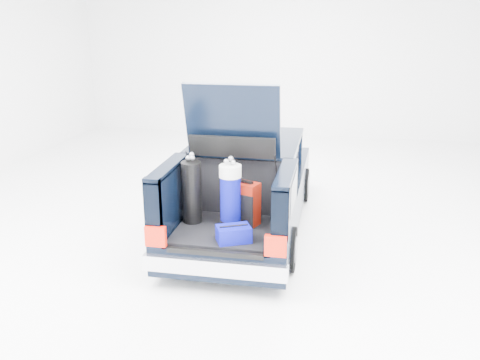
% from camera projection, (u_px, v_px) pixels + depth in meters
% --- Properties ---
extents(ground, '(14.00, 14.00, 0.00)m').
position_uv_depth(ground, '(246.00, 227.00, 8.31)').
color(ground, white).
rests_on(ground, ground).
extents(car, '(1.87, 4.65, 2.47)m').
position_uv_depth(car, '(247.00, 186.00, 8.21)').
color(car, black).
rests_on(car, ground).
extents(red_suitcase, '(0.43, 0.37, 0.62)m').
position_uv_depth(red_suitcase, '(245.00, 204.00, 6.80)').
color(red_suitcase, '#6A0E03').
rests_on(red_suitcase, car).
extents(black_golf_bag, '(0.35, 0.38, 0.96)m').
position_uv_depth(black_golf_bag, '(192.00, 192.00, 6.83)').
color(black_golf_bag, black).
rests_on(black_golf_bag, car).
extents(blue_golf_bag, '(0.37, 0.37, 0.97)m').
position_uv_depth(blue_golf_bag, '(230.00, 196.00, 6.65)').
color(blue_golf_bag, black).
rests_on(blue_golf_bag, car).
extents(blue_duffel, '(0.49, 0.42, 0.22)m').
position_uv_depth(blue_duffel, '(234.00, 234.00, 6.33)').
color(blue_duffel, '#05067B').
rests_on(blue_duffel, car).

